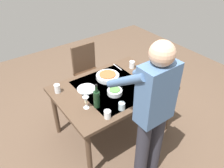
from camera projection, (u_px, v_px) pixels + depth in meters
name	position (u px, v px, depth m)	size (l,w,h in m)	color
ground_plane	(112.00, 130.00, 3.26)	(6.00, 6.00, 0.00)	brown
dining_table	(112.00, 92.00, 2.86)	(1.39, 1.00, 0.76)	#4C3828
chair_near	(87.00, 69.00, 3.61)	(0.40, 0.40, 0.91)	#352114
person_server	(153.00, 110.00, 2.16)	(0.42, 0.61, 1.69)	#2D2D38
wine_bottle	(97.00, 99.00, 2.46)	(0.07, 0.07, 0.30)	black
wine_glass_left	(86.00, 100.00, 2.44)	(0.07, 0.07, 0.15)	white
wine_glass_right	(136.00, 75.00, 2.86)	(0.07, 0.07, 0.15)	white
water_cup_near_left	(107.00, 114.00, 2.35)	(0.07, 0.07, 0.09)	silver
water_cup_near_right	(132.00, 65.00, 3.18)	(0.07, 0.07, 0.10)	silver
water_cup_far_left	(122.00, 106.00, 2.46)	(0.07, 0.07, 0.09)	silver
water_cup_far_right	(57.00, 89.00, 2.70)	(0.07, 0.07, 0.11)	silver
serving_bowl_pasta	(108.00, 76.00, 2.96)	(0.30, 0.30, 0.07)	silver
side_bowl_salad	(115.00, 92.00, 2.69)	(0.18, 0.18, 0.07)	silver
dinner_plate_near	(86.00, 89.00, 2.78)	(0.23, 0.23, 0.01)	silver
dinner_plate_far	(149.00, 87.00, 2.81)	(0.23, 0.23, 0.01)	silver
table_knife	(117.00, 67.00, 3.22)	(0.01, 0.20, 0.01)	silver
table_fork	(139.00, 74.00, 3.07)	(0.01, 0.18, 0.01)	silver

